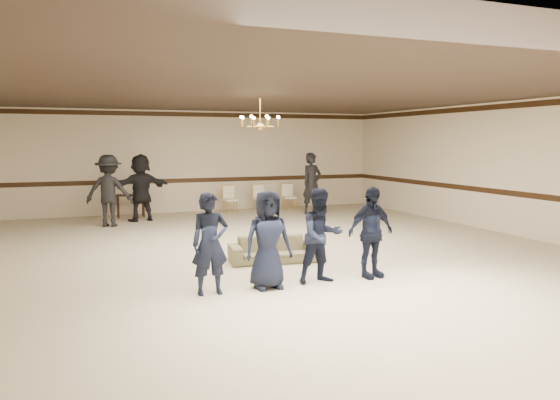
{
  "coord_description": "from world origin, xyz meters",
  "views": [
    {
      "loc": [
        -3.88,
        -10.07,
        2.24
      ],
      "look_at": [
        -0.13,
        -0.5,
        1.12
      ],
      "focal_mm": 34.73,
      "sensor_mm": 36.0,
      "label": 1
    }
  ],
  "objects_px": {
    "banquet_chair_left": "(230,199)",
    "banquet_chair_right": "(289,197)",
    "boy_a": "(210,244)",
    "chandelier": "(260,111)",
    "boy_c": "(321,236)",
    "settee": "(273,249)",
    "console_table": "(131,206)",
    "boy_d": "(371,232)",
    "banquet_chair_mid": "(260,198)",
    "adult_right": "(312,183)",
    "adult_mid": "(141,188)",
    "boy_b": "(268,240)",
    "adult_left": "(109,191)"
  },
  "relations": [
    {
      "from": "banquet_chair_left",
      "to": "banquet_chair_right",
      "type": "height_order",
      "value": "same"
    },
    {
      "from": "banquet_chair_left",
      "to": "boy_a",
      "type": "bearing_deg",
      "value": -113.83
    },
    {
      "from": "chandelier",
      "to": "boy_c",
      "type": "height_order",
      "value": "chandelier"
    },
    {
      "from": "settee",
      "to": "console_table",
      "type": "xyz_separation_m",
      "value": [
        -1.82,
        7.14,
        0.1
      ]
    },
    {
      "from": "banquet_chair_right",
      "to": "boy_c",
      "type": "bearing_deg",
      "value": -104.42
    },
    {
      "from": "boy_a",
      "to": "boy_d",
      "type": "bearing_deg",
      "value": 0.03
    },
    {
      "from": "banquet_chair_mid",
      "to": "banquet_chair_right",
      "type": "relative_size",
      "value": 1.0
    },
    {
      "from": "boy_c",
      "to": "adult_right",
      "type": "xyz_separation_m",
      "value": [
        3.29,
        7.49,
        0.19
      ]
    },
    {
      "from": "adult_mid",
      "to": "console_table",
      "type": "xyz_separation_m",
      "value": [
        -0.19,
        0.91,
        -0.6
      ]
    },
    {
      "from": "console_table",
      "to": "adult_mid",
      "type": "bearing_deg",
      "value": -72.28
    },
    {
      "from": "chandelier",
      "to": "boy_a",
      "type": "relative_size",
      "value": 0.62
    },
    {
      "from": "boy_b",
      "to": "adult_left",
      "type": "height_order",
      "value": "adult_left"
    },
    {
      "from": "boy_c",
      "to": "adult_right",
      "type": "distance_m",
      "value": 8.19
    },
    {
      "from": "boy_b",
      "to": "adult_left",
      "type": "bearing_deg",
      "value": 103.17
    },
    {
      "from": "boy_b",
      "to": "banquet_chair_right",
      "type": "distance_m",
      "value": 9.45
    },
    {
      "from": "adult_mid",
      "to": "banquet_chair_left",
      "type": "distance_m",
      "value": 2.94
    },
    {
      "from": "boy_c",
      "to": "banquet_chair_left",
      "type": "xyz_separation_m",
      "value": [
        0.99,
        8.61,
        -0.32
      ]
    },
    {
      "from": "chandelier",
      "to": "settee",
      "type": "bearing_deg",
      "value": -101.86
    },
    {
      "from": "boy_c",
      "to": "banquet_chair_mid",
      "type": "height_order",
      "value": "boy_c"
    },
    {
      "from": "boy_c",
      "to": "console_table",
      "type": "bearing_deg",
      "value": 99.53
    },
    {
      "from": "boy_c",
      "to": "boy_a",
      "type": "bearing_deg",
      "value": 176.7
    },
    {
      "from": "boy_d",
      "to": "banquet_chair_right",
      "type": "bearing_deg",
      "value": 67.91
    },
    {
      "from": "adult_left",
      "to": "banquet_chair_mid",
      "type": "bearing_deg",
      "value": -142.96
    },
    {
      "from": "adult_right",
      "to": "console_table",
      "type": "height_order",
      "value": "adult_right"
    },
    {
      "from": "settee",
      "to": "chandelier",
      "type": "bearing_deg",
      "value": 85.31
    },
    {
      "from": "chandelier",
      "to": "adult_left",
      "type": "relative_size",
      "value": 0.5
    },
    {
      "from": "adult_left",
      "to": "banquet_chair_right",
      "type": "distance_m",
      "value": 5.9
    },
    {
      "from": "chandelier",
      "to": "boy_b",
      "type": "bearing_deg",
      "value": -107.55
    },
    {
      "from": "boy_d",
      "to": "adult_left",
      "type": "distance_m",
      "value": 8.05
    },
    {
      "from": "banquet_chair_right",
      "to": "adult_mid",
      "type": "bearing_deg",
      "value": -166.78
    },
    {
      "from": "adult_left",
      "to": "banquet_chair_left",
      "type": "xyz_separation_m",
      "value": [
        3.71,
        1.41,
        -0.52
      ]
    },
    {
      "from": "adult_right",
      "to": "banquet_chair_left",
      "type": "bearing_deg",
      "value": 139.82
    },
    {
      "from": "boy_d",
      "to": "banquet_chair_mid",
      "type": "distance_m",
      "value": 8.68
    },
    {
      "from": "chandelier",
      "to": "settee",
      "type": "relative_size",
      "value": 0.58
    },
    {
      "from": "chandelier",
      "to": "boy_b",
      "type": "height_order",
      "value": "chandelier"
    },
    {
      "from": "boy_a",
      "to": "console_table",
      "type": "bearing_deg",
      "value": 91.37
    },
    {
      "from": "banquet_chair_left",
      "to": "console_table",
      "type": "bearing_deg",
      "value": 170.34
    },
    {
      "from": "boy_b",
      "to": "banquet_chair_mid",
      "type": "relative_size",
      "value": 1.76
    },
    {
      "from": "adult_right",
      "to": "banquet_chair_left",
      "type": "height_order",
      "value": "adult_right"
    },
    {
      "from": "adult_left",
      "to": "banquet_chair_mid",
      "type": "distance_m",
      "value": 4.94
    },
    {
      "from": "banquet_chair_left",
      "to": "console_table",
      "type": "xyz_separation_m",
      "value": [
        -3.0,
        0.2,
        -0.09
      ]
    },
    {
      "from": "adult_left",
      "to": "adult_mid",
      "type": "height_order",
      "value": "same"
    },
    {
      "from": "adult_right",
      "to": "banquet_chair_right",
      "type": "relative_size",
      "value": 2.21
    },
    {
      "from": "adult_mid",
      "to": "banquet_chair_left",
      "type": "bearing_deg",
      "value": 179.62
    },
    {
      "from": "boy_a",
      "to": "boy_d",
      "type": "xyz_separation_m",
      "value": [
        2.7,
        0.0,
        0.0
      ]
    },
    {
      "from": "chandelier",
      "to": "banquet_chair_mid",
      "type": "bearing_deg",
      "value": 70.74
    },
    {
      "from": "adult_mid",
      "to": "adult_left",
      "type": "bearing_deg",
      "value": 23.21
    },
    {
      "from": "boy_a",
      "to": "banquet_chair_left",
      "type": "bearing_deg",
      "value": 72.05
    },
    {
      "from": "boy_a",
      "to": "settee",
      "type": "distance_m",
      "value": 2.38
    },
    {
      "from": "banquet_chair_mid",
      "to": "adult_left",
      "type": "bearing_deg",
      "value": -165.3
    }
  ]
}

